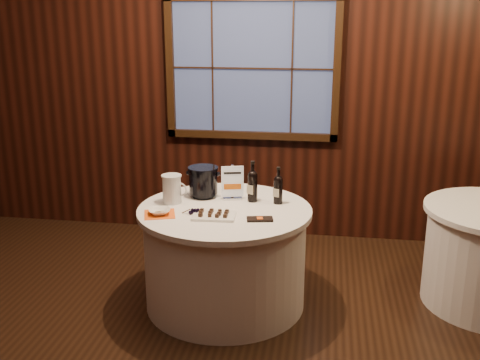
% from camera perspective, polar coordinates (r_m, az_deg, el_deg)
% --- Properties ---
extents(back_wall, '(6.00, 0.10, 3.00)m').
position_cam_1_polar(back_wall, '(5.38, 1.25, 10.18)').
color(back_wall, black).
rests_on(back_wall, ground).
extents(main_table, '(1.28, 1.28, 0.77)m').
position_cam_1_polar(main_table, '(4.26, -1.53, -7.72)').
color(main_table, white).
rests_on(main_table, ground).
extents(sign_stand, '(0.17, 0.11, 0.27)m').
position_cam_1_polar(sign_stand, '(4.28, -0.79, -0.77)').
color(sign_stand, '#BCBCC3').
rests_on(sign_stand, main_table).
extents(port_bottle_left, '(0.07, 0.09, 0.31)m').
position_cam_1_polar(port_bottle_left, '(4.23, 1.28, -0.40)').
color(port_bottle_left, black).
rests_on(port_bottle_left, main_table).
extents(port_bottle_right, '(0.07, 0.08, 0.28)m').
position_cam_1_polar(port_bottle_right, '(4.19, 3.89, -0.79)').
color(port_bottle_right, black).
rests_on(port_bottle_right, main_table).
extents(ice_bucket, '(0.23, 0.23, 0.24)m').
position_cam_1_polar(ice_bucket, '(4.34, -3.76, -0.12)').
color(ice_bucket, black).
rests_on(ice_bucket, main_table).
extents(chocolate_plate, '(0.31, 0.22, 0.04)m').
position_cam_1_polar(chocolate_plate, '(3.93, -2.67, -3.55)').
color(chocolate_plate, white).
rests_on(chocolate_plate, main_table).
extents(chocolate_box, '(0.19, 0.12, 0.01)m').
position_cam_1_polar(chocolate_box, '(3.88, 2.03, -3.99)').
color(chocolate_box, black).
rests_on(chocolate_box, main_table).
extents(grape_bunch, '(0.16, 0.07, 0.04)m').
position_cam_1_polar(grape_bunch, '(4.00, -4.60, -3.23)').
color(grape_bunch, black).
rests_on(grape_bunch, main_table).
extents(glass_pitcher, '(0.20, 0.15, 0.22)m').
position_cam_1_polar(glass_pitcher, '(4.23, -6.91, -0.89)').
color(glass_pitcher, silver).
rests_on(glass_pitcher, main_table).
extents(orange_napkin, '(0.27, 0.27, 0.00)m').
position_cam_1_polar(orange_napkin, '(4.03, -8.17, -3.46)').
color(orange_napkin, '#E45613').
rests_on(orange_napkin, main_table).
extents(cracker_bowl, '(0.19, 0.19, 0.04)m').
position_cam_1_polar(cracker_bowl, '(4.02, -8.18, -3.18)').
color(cracker_bowl, white).
rests_on(cracker_bowl, orange_napkin).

